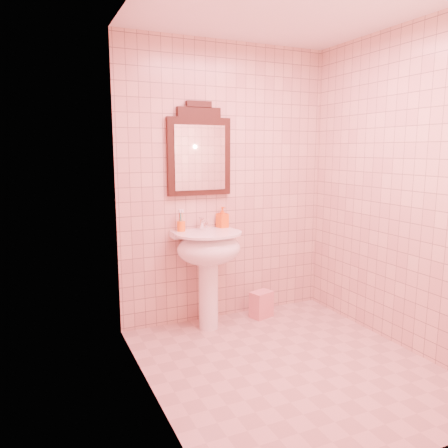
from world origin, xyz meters
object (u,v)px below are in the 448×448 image
toothbrush_cup (181,226)px  towel (261,304)px  soap_dispenser (222,217)px  pedestal_sink (209,255)px  mirror (199,152)px

toothbrush_cup → towel: (0.75, -0.11, -0.79)m
toothbrush_cup → soap_dispenser: bearing=3.5°
pedestal_sink → mirror: size_ratio=1.07×
pedestal_sink → toothbrush_cup: toothbrush_cup is taller
pedestal_sink → mirror: (0.00, 0.20, 0.88)m
pedestal_sink → towel: size_ratio=3.50×
pedestal_sink → mirror: 0.90m
soap_dispenser → towel: soap_dispenser is taller
toothbrush_cup → towel: toothbrush_cup is taller
pedestal_sink → toothbrush_cup: 0.35m
pedestal_sink → towel: bearing=3.9°
toothbrush_cup → soap_dispenser: soap_dispenser is taller
mirror → toothbrush_cup: 0.66m
toothbrush_cup → soap_dispenser: 0.41m
toothbrush_cup → soap_dispenser: size_ratio=0.87×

